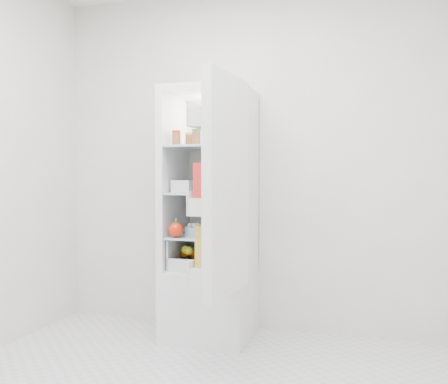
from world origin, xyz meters
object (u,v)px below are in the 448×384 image
(red_cabbage, at_px, (232,221))
(fridge_door, at_px, (223,190))
(mushroom_bowl, at_px, (194,231))
(refrigerator, at_px, (212,245))

(red_cabbage, xyz_separation_m, fridge_door, (0.14, -0.69, 0.26))
(mushroom_bowl, bearing_deg, fridge_door, -53.68)
(mushroom_bowl, relative_size, fridge_door, 0.10)
(refrigerator, xyz_separation_m, mushroom_bowl, (-0.09, -0.15, 0.11))
(red_cabbage, relative_size, mushroom_bowl, 1.32)
(mushroom_bowl, xyz_separation_m, fridge_door, (0.36, -0.49, 0.31))
(refrigerator, bearing_deg, fridge_door, -66.87)
(refrigerator, relative_size, red_cabbage, 10.07)
(fridge_door, bearing_deg, refrigerator, 28.64)
(refrigerator, distance_m, fridge_door, 0.81)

